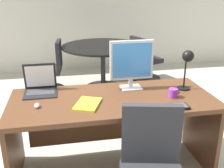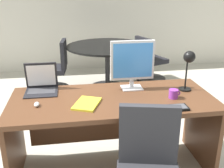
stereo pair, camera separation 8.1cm
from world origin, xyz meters
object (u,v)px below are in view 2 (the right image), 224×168
(desk, at_px, (112,116))
(keyboard, at_px, (168,108))
(meeting_chair_near, at_px, (56,71))
(desk_lamp, at_px, (189,62))
(book, at_px, (87,104))
(mouse, at_px, (37,104))
(coffee_mug, at_px, (174,94))
(monitor, at_px, (132,62))
(meeting_table, at_px, (107,56))
(meeting_chair_far, at_px, (149,63))
(laptop, at_px, (41,82))

(desk, relative_size, keyboard, 5.48)
(meeting_chair_near, bearing_deg, desk_lamp, -58.49)
(book, bearing_deg, mouse, 175.63)
(keyboard, xyz_separation_m, coffee_mug, (0.13, 0.22, 0.03))
(monitor, height_order, meeting_table, monitor)
(desk, bearing_deg, meeting_chair_far, 66.03)
(keyboard, relative_size, book, 1.03)
(desk, xyz_separation_m, meeting_chair_far, (1.09, 2.45, -0.22))
(desk_lamp, distance_m, meeting_table, 2.22)
(book, bearing_deg, keyboard, -16.97)
(coffee_mug, bearing_deg, meeting_chair_far, 77.99)
(desk_lamp, bearing_deg, mouse, -174.17)
(book, xyz_separation_m, meeting_chair_near, (-0.39, 2.38, -0.43))
(coffee_mug, bearing_deg, mouse, 179.56)
(book, bearing_deg, coffee_mug, 1.67)
(meeting_table, bearing_deg, monitor, -90.95)
(monitor, bearing_deg, book, -145.75)
(meeting_table, relative_size, meeting_chair_near, 1.58)
(laptop, height_order, keyboard, laptop)
(desk, height_order, meeting_chair_far, meeting_chair_far)
(coffee_mug, bearing_deg, laptop, 162.27)
(meeting_chair_near, bearing_deg, keyboard, -68.06)
(keyboard, bearing_deg, desk_lamp, 49.74)
(mouse, xyz_separation_m, meeting_chair_near, (0.03, 2.35, -0.43))
(keyboard, bearing_deg, desk, 139.23)
(book, bearing_deg, laptop, 135.38)
(coffee_mug, distance_m, meeting_chair_near, 2.67)
(desk_lamp, relative_size, meeting_chair_near, 0.46)
(meeting_chair_near, xyz_separation_m, meeting_chair_far, (1.72, 0.23, -0.00))
(coffee_mug, xyz_separation_m, meeting_chair_near, (-1.17, 2.35, -0.46))
(meeting_table, bearing_deg, meeting_chair_far, 20.84)
(desk_lamp, distance_m, book, 1.02)
(monitor, xyz_separation_m, mouse, (-0.88, -0.28, -0.25))
(mouse, xyz_separation_m, book, (0.42, -0.03, -0.01))
(keyboard, xyz_separation_m, meeting_table, (-0.15, 2.49, -0.18))
(desk, xyz_separation_m, desk_lamp, (0.72, 0.02, 0.49))
(mouse, distance_m, desk_lamp, 1.41)
(monitor, height_order, coffee_mug, monitor)
(mouse, relative_size, coffee_mug, 0.72)
(desk, relative_size, laptop, 6.09)
(desk, bearing_deg, mouse, -169.38)
(book, relative_size, coffee_mug, 3.07)
(mouse, bearing_deg, keyboard, -12.15)
(laptop, distance_m, meeting_chair_near, 2.04)
(laptop, bearing_deg, mouse, -91.77)
(keyboard, height_order, book, keyboard)
(desk, height_order, desk_lamp, desk_lamp)
(monitor, xyz_separation_m, meeting_chair_near, (-0.85, 2.06, -0.69))
(book, xyz_separation_m, meeting_table, (0.49, 2.29, -0.18))
(meeting_chair_far, bearing_deg, mouse, -124.16)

